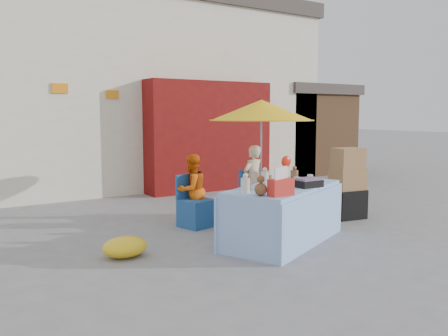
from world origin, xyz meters
TOP-DOWN VIEW (x-y plane):
  - ground at (0.00, 0.00)m, footprint 80.00×80.00m
  - backdrop at (0.52, 7.52)m, footprint 14.00×8.00m
  - market_table at (0.62, -0.38)m, footprint 2.33×1.75m
  - chair_left at (0.03, 1.10)m, footprint 0.58×0.57m
  - chair_right at (1.28, 1.10)m, footprint 0.58×0.57m
  - vendor_orange at (0.03, 1.24)m, footprint 0.66×0.57m
  - vendor_beige at (1.28, 1.24)m, footprint 0.53×0.41m
  - umbrella at (1.58, 1.39)m, footprint 1.90×1.90m
  - box_stack at (2.58, 0.19)m, footprint 0.62×0.54m
  - tarp_bundle at (-1.57, 0.17)m, footprint 0.68×0.59m

SIDE VIEW (x-z plane):
  - ground at x=0.00m, z-range 0.00..0.00m
  - tarp_bundle at x=-1.57m, z-range 0.00..0.26m
  - chair_left at x=0.03m, z-range -0.17..0.68m
  - chair_right at x=1.28m, z-range -0.17..0.68m
  - market_table at x=0.62m, z-range -0.22..1.05m
  - box_stack at x=2.58m, z-range -0.05..1.20m
  - vendor_orange at x=0.03m, z-range 0.00..1.18m
  - vendor_beige at x=1.28m, z-range 0.00..1.28m
  - umbrella at x=1.58m, z-range 0.85..2.94m
  - backdrop at x=0.52m, z-range -0.80..7.00m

